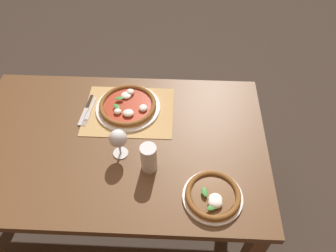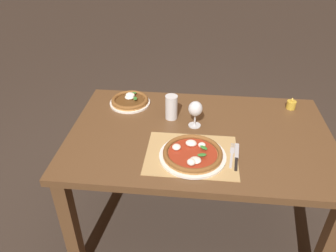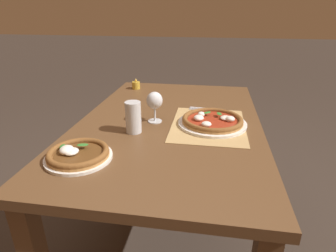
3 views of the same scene
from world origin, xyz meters
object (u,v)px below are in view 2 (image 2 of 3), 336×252
object	(u,v)px
knife	(237,156)
fork	(232,155)
pint_glass	(171,108)
wine_glass	(195,110)
votive_candle	(291,105)
pizza_near	(193,154)
pizza_far	(130,101)

from	to	relation	value
knife	fork	bearing A→B (deg)	153.68
pint_glass	wine_glass	bearing A→B (deg)	-26.82
wine_glass	votive_candle	bearing A→B (deg)	23.63
wine_glass	knife	world-z (taller)	wine_glass
pizza_near	knife	bearing A→B (deg)	5.72
pizza_far	wine_glass	size ratio (longest dim) A/B	1.64
pizza_far	knife	distance (m)	0.79
pizza_near	wine_glass	distance (m)	0.30
pizza_near	pizza_far	xyz separation A→B (m)	(-0.42, 0.50, -0.00)
votive_candle	fork	bearing A→B (deg)	-127.38
fork	knife	xyz separation A→B (m)	(0.02, -0.01, 0.00)
pint_glass	knife	xyz separation A→B (m)	(0.36, -0.33, -0.06)
pizza_far	pint_glass	bearing A→B (deg)	-27.24
pizza_near	wine_glass	size ratio (longest dim) A/B	2.15
wine_glass	knife	bearing A→B (deg)	-50.46
pizza_near	wine_glass	world-z (taller)	wine_glass
pizza_near	pint_glass	xyz separation A→B (m)	(-0.14, 0.36, 0.05)
pizza_far	votive_candle	world-z (taller)	votive_candle
pizza_far	fork	bearing A→B (deg)	-37.29
pizza_near	votive_candle	xyz separation A→B (m)	(0.58, 0.54, 0.00)
pizza_far	wine_glass	world-z (taller)	wine_glass
pint_glass	knife	size ratio (longest dim) A/B	0.67
fork	votive_candle	xyz separation A→B (m)	(0.39, 0.51, 0.02)
votive_candle	pizza_far	bearing A→B (deg)	-177.57
pizza_far	fork	world-z (taller)	pizza_far
wine_glass	fork	xyz separation A→B (m)	(0.20, -0.25, -0.10)
fork	wine_glass	bearing A→B (deg)	127.71
knife	votive_candle	bearing A→B (deg)	54.83
fork	knife	world-z (taller)	knife
pizza_near	fork	bearing A→B (deg)	9.54
votive_candle	wine_glass	bearing A→B (deg)	-156.37
pizza_far	pint_glass	xyz separation A→B (m)	(0.28, -0.14, 0.05)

